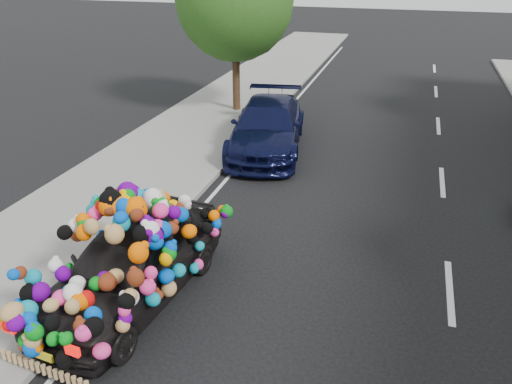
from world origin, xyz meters
TOP-DOWN VIEW (x-y plane):
  - ground at (0.00, 0.00)m, footprint 100.00×100.00m
  - sidewalk at (-4.30, 0.00)m, footprint 4.00×60.00m
  - kerb at (-2.35, 0.00)m, footprint 0.15×60.00m
  - lane_markings at (3.60, 0.00)m, footprint 6.00×50.00m
  - tree_near_sidewalk at (-3.80, 9.50)m, footprint 4.20×4.20m
  - plush_art_car at (-1.80, -1.82)m, footprint 2.49×4.58m
  - navy_sedan at (-1.58, 5.99)m, footprint 2.89×5.40m

SIDE VIEW (x-z plane):
  - ground at x=0.00m, z-range 0.00..0.00m
  - lane_markings at x=3.60m, z-range 0.00..0.01m
  - sidewalk at x=-4.30m, z-range 0.00..0.12m
  - kerb at x=-2.35m, z-range 0.00..0.13m
  - navy_sedan at x=-1.58m, z-range 0.00..1.49m
  - plush_art_car at x=-1.80m, z-range 0.02..2.10m
  - tree_near_sidewalk at x=-3.80m, z-range 0.96..7.09m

